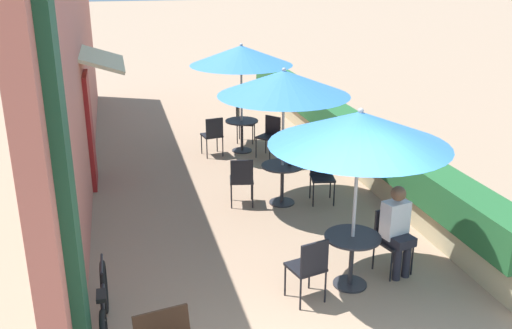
{
  "coord_description": "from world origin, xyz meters",
  "views": [
    {
      "loc": [
        -1.88,
        -4.28,
        3.98
      ],
      "look_at": [
        0.15,
        3.81,
        1.0
      ],
      "focal_mm": 40.0,
      "sensor_mm": 36.0,
      "label": 1
    }
  ],
  "objects_px": {
    "cafe_chair_near_right": "(309,265)",
    "cafe_chair_far_left": "(213,133)",
    "patio_umbrella_near": "(360,129)",
    "patio_umbrella_far": "(241,55)",
    "patio_umbrella_mid": "(284,83)",
    "patio_table_near": "(352,251)",
    "coffee_cup_mid": "(290,163)",
    "cafe_chair_mid_right": "(322,173)",
    "bicycle_leaning": "(104,311)",
    "cafe_chair_far_right": "(270,133)",
    "seated_patron_near_left": "(397,227)",
    "cafe_chair_far_back": "(243,120)",
    "patio_table_mid": "(282,177)",
    "cafe_chair_near_left": "(391,235)",
    "cafe_chair_mid_left": "(242,178)",
    "patio_table_far": "(242,130)"
  },
  "relations": [
    {
      "from": "patio_umbrella_mid",
      "to": "cafe_chair_far_back",
      "type": "bearing_deg",
      "value": 87.89
    },
    {
      "from": "patio_umbrella_near",
      "to": "cafe_chair_far_back",
      "type": "relative_size",
      "value": 2.73
    },
    {
      "from": "cafe_chair_far_right",
      "to": "cafe_chair_near_right",
      "type": "bearing_deg",
      "value": 129.88
    },
    {
      "from": "patio_umbrella_near",
      "to": "cafe_chair_far_back",
      "type": "bearing_deg",
      "value": 89.71
    },
    {
      "from": "cafe_chair_far_left",
      "to": "cafe_chair_far_back",
      "type": "relative_size",
      "value": 1.0
    },
    {
      "from": "patio_umbrella_near",
      "to": "seated_patron_near_left",
      "type": "relative_size",
      "value": 1.9
    },
    {
      "from": "seated_patron_near_left",
      "to": "patio_table_mid",
      "type": "distance_m",
      "value": 2.77
    },
    {
      "from": "cafe_chair_mid_right",
      "to": "cafe_chair_far_right",
      "type": "height_order",
      "value": "same"
    },
    {
      "from": "patio_umbrella_near",
      "to": "patio_umbrella_far",
      "type": "distance_m",
      "value": 5.77
    },
    {
      "from": "bicycle_leaning",
      "to": "cafe_chair_near_left",
      "type": "bearing_deg",
      "value": 8.7
    },
    {
      "from": "patio_umbrella_near",
      "to": "patio_umbrella_far",
      "type": "xyz_separation_m",
      "value": [
        -0.14,
        5.77,
        0.0
      ]
    },
    {
      "from": "cafe_chair_near_left",
      "to": "patio_umbrella_near",
      "type": "bearing_deg",
      "value": 6.23
    },
    {
      "from": "patio_umbrella_mid",
      "to": "bicycle_leaning",
      "type": "xyz_separation_m",
      "value": [
        -2.98,
        -3.13,
        -1.78
      ]
    },
    {
      "from": "patio_table_near",
      "to": "cafe_chair_far_right",
      "type": "bearing_deg",
      "value": 86.04
    },
    {
      "from": "cafe_chair_near_right",
      "to": "patio_table_mid",
      "type": "bearing_deg",
      "value": 65.53
    },
    {
      "from": "cafe_chair_near_left",
      "to": "cafe_chair_far_back",
      "type": "bearing_deg",
      "value": -98.24
    },
    {
      "from": "cafe_chair_mid_left",
      "to": "bicycle_leaning",
      "type": "relative_size",
      "value": 0.52
    },
    {
      "from": "cafe_chair_near_right",
      "to": "cafe_chair_far_left",
      "type": "height_order",
      "value": "same"
    },
    {
      "from": "cafe_chair_near_left",
      "to": "cafe_chair_far_back",
      "type": "relative_size",
      "value": 1.0
    },
    {
      "from": "patio_umbrella_near",
      "to": "patio_table_mid",
      "type": "height_order",
      "value": "patio_umbrella_near"
    },
    {
      "from": "seated_patron_near_left",
      "to": "patio_umbrella_far",
      "type": "relative_size",
      "value": 0.53
    },
    {
      "from": "patio_umbrella_mid",
      "to": "seated_patron_near_left",
      "type": "bearing_deg",
      "value": -73.36
    },
    {
      "from": "cafe_chair_near_right",
      "to": "cafe_chair_mid_left",
      "type": "xyz_separation_m",
      "value": [
        -0.14,
        3.08,
        0.0
      ]
    },
    {
      "from": "patio_table_mid",
      "to": "cafe_chair_far_back",
      "type": "bearing_deg",
      "value": 87.89
    },
    {
      "from": "cafe_chair_near_left",
      "to": "patio_umbrella_mid",
      "type": "height_order",
      "value": "patio_umbrella_mid"
    },
    {
      "from": "patio_umbrella_mid",
      "to": "patio_umbrella_far",
      "type": "distance_m",
      "value": 2.99
    },
    {
      "from": "cafe_chair_near_left",
      "to": "coffee_cup_mid",
      "type": "relative_size",
      "value": 9.67
    },
    {
      "from": "patio_umbrella_far",
      "to": "bicycle_leaning",
      "type": "xyz_separation_m",
      "value": [
        -2.95,
        -6.12,
        -1.78
      ]
    },
    {
      "from": "patio_umbrella_mid",
      "to": "cafe_chair_far_back",
      "type": "height_order",
      "value": "patio_umbrella_mid"
    },
    {
      "from": "patio_umbrella_near",
      "to": "seated_patron_near_left",
      "type": "xyz_separation_m",
      "value": [
        0.69,
        0.14,
        -1.43
      ]
    },
    {
      "from": "cafe_chair_near_left",
      "to": "bicycle_leaning",
      "type": "xyz_separation_m",
      "value": [
        -3.75,
        -0.59,
        -0.18
      ]
    },
    {
      "from": "patio_umbrella_near",
      "to": "patio_umbrella_far",
      "type": "bearing_deg",
      "value": 91.39
    },
    {
      "from": "patio_umbrella_mid",
      "to": "patio_table_near",
      "type": "bearing_deg",
      "value": -87.88
    },
    {
      "from": "patio_table_near",
      "to": "patio_umbrella_mid",
      "type": "bearing_deg",
      "value": 92.12
    },
    {
      "from": "seated_patron_near_left",
      "to": "patio_table_near",
      "type": "bearing_deg",
      "value": -2.89
    },
    {
      "from": "patio_umbrella_far",
      "to": "patio_umbrella_near",
      "type": "bearing_deg",
      "value": -88.61
    },
    {
      "from": "patio_umbrella_mid",
      "to": "coffee_cup_mid",
      "type": "bearing_deg",
      "value": -21.56
    },
    {
      "from": "patio_table_mid",
      "to": "cafe_chair_far_back",
      "type": "distance_m",
      "value": 3.68
    },
    {
      "from": "patio_table_mid",
      "to": "cafe_chair_far_back",
      "type": "xyz_separation_m",
      "value": [
        0.14,
        3.67,
        0.02
      ]
    },
    {
      "from": "patio_table_near",
      "to": "patio_umbrella_far",
      "type": "distance_m",
      "value": 6.0
    },
    {
      "from": "seated_patron_near_left",
      "to": "cafe_chair_far_back",
      "type": "distance_m",
      "value": 6.35
    },
    {
      "from": "cafe_chair_mid_right",
      "to": "bicycle_leaning",
      "type": "height_order",
      "value": "cafe_chair_mid_right"
    },
    {
      "from": "patio_table_mid",
      "to": "cafe_chair_far_right",
      "type": "relative_size",
      "value": 0.83
    },
    {
      "from": "patio_table_mid",
      "to": "bicycle_leaning",
      "type": "distance_m",
      "value": 4.32
    },
    {
      "from": "patio_umbrella_near",
      "to": "coffee_cup_mid",
      "type": "xyz_separation_m",
      "value": [
        0.01,
        2.73,
        -1.37
      ]
    },
    {
      "from": "cafe_chair_near_left",
      "to": "cafe_chair_mid_right",
      "type": "distance_m",
      "value": 2.48
    },
    {
      "from": "patio_umbrella_far",
      "to": "patio_table_far",
      "type": "bearing_deg",
      "value": 0.0
    },
    {
      "from": "cafe_chair_mid_left",
      "to": "cafe_chair_mid_right",
      "type": "distance_m",
      "value": 1.41
    },
    {
      "from": "patio_umbrella_near",
      "to": "patio_table_near",
      "type": "bearing_deg",
      "value": 180.0
    },
    {
      "from": "coffee_cup_mid",
      "to": "cafe_chair_far_right",
      "type": "distance_m",
      "value": 2.58
    }
  ]
}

